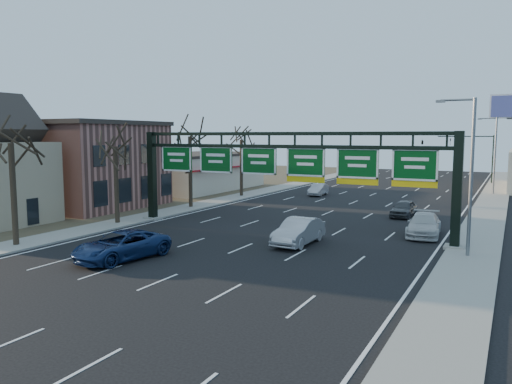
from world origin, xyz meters
The scene contains 20 objects.
ground centered at (0.00, 0.00, 0.00)m, with size 160.00×160.00×0.00m, color black.
sidewalk_left centered at (-12.80, 20.00, 0.06)m, with size 3.00×120.00×0.12m, color gray.
sidewalk_right centered at (12.80, 20.00, 0.06)m, with size 3.00×120.00×0.12m, color gray.
dirt_strip_left centered at (-25.00, 20.00, 0.03)m, with size 21.00×120.00×0.06m, color #473D2B.
lane_markings centered at (0.00, 20.00, 0.01)m, with size 21.60×120.00×0.01m, color white.
sign_gantry centered at (0.16, 8.00, 4.63)m, with size 24.60×1.20×7.20m.
brick_block centered at (-21.50, 11.00, 4.16)m, with size 10.40×12.40×8.30m.
cream_strip centered at (-21.48, 29.00, 2.36)m, with size 10.90×18.40×4.70m.
tree_near centered at (-12.80, -4.00, 7.48)m, with size 3.60×3.60×8.86m.
tree_gantry centered at (-12.80, 5.00, 7.11)m, with size 3.60×3.60×8.48m.
tree_mid centered at (-12.80, 15.00, 7.85)m, with size 3.60×3.60×9.24m.
tree_far centered at (-12.80, 25.00, 7.48)m, with size 3.60×3.60×8.86m.
streetlight_near centered at (12.47, 6.00, 5.08)m, with size 2.15×0.22×9.00m.
streetlight_far centered at (12.47, 40.00, 5.08)m, with size 2.15×0.22×9.00m.
traffic_signal_mast centered at (5.69, 55.00, 5.50)m, with size 10.16×0.54×7.00m.
car_blue_suv centered at (-4.59, -3.47, 0.79)m, with size 2.62×5.69×1.58m, color navy.
car_silver_sedan centered at (2.70, 4.75, 0.83)m, with size 1.75×5.02×1.65m, color #ACACB1.
car_white_wagon centered at (9.34, 11.35, 0.76)m, with size 2.14×5.27×1.53m, color silver.
car_grey_far centered at (6.48, 19.03, 0.71)m, with size 1.67×4.16×1.42m, color #434649.
car_silver_distant centered at (-5.44, 30.17, 0.67)m, with size 1.42×4.09×1.35m, color #ADACB1.
Camera 1 is at (14.76, -24.28, 6.91)m, focal length 35.00 mm.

